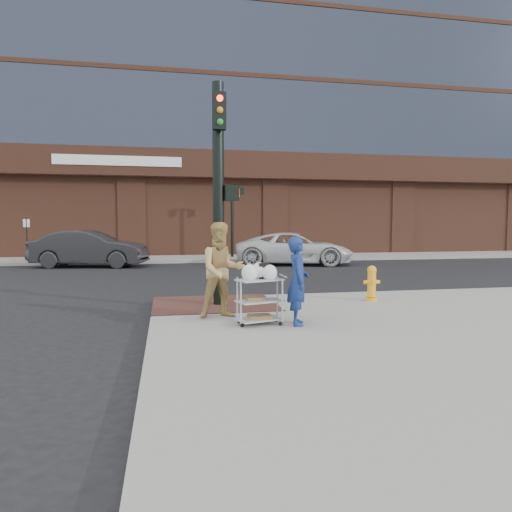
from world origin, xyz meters
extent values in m
plane|color=black|center=(0.00, 0.00, 0.00)|extent=(220.00, 220.00, 0.00)
cube|color=gray|center=(12.50, 32.00, 0.07)|extent=(65.00, 36.00, 0.15)
cube|color=#492A22|center=(-0.60, 0.90, 0.16)|extent=(2.80, 2.40, 0.01)
cube|color=brown|center=(5.00, 31.00, 14.15)|extent=(42.00, 26.00, 28.00)
cylinder|color=black|center=(2.00, 16.00, 2.15)|extent=(0.16, 0.16, 4.00)
cube|color=black|center=(2.00, 16.00, 4.05)|extent=(1.20, 0.06, 0.06)
cube|color=black|center=(1.45, 16.00, 3.85)|extent=(0.22, 0.22, 0.35)
cube|color=black|center=(2.55, 16.00, 3.85)|extent=(0.22, 0.22, 0.35)
cylinder|color=black|center=(-8.50, 15.00, 1.25)|extent=(0.05, 0.05, 2.20)
cylinder|color=black|center=(-0.50, 0.80, 2.65)|extent=(0.26, 0.26, 5.00)
cube|color=black|center=(-0.20, 0.80, 2.70)|extent=(0.32, 0.28, 0.34)
cube|color=#FF260C|center=(-0.04, 0.80, 2.70)|extent=(0.02, 0.18, 0.22)
cube|color=black|center=(-0.50, 0.52, 4.45)|extent=(0.28, 0.18, 0.80)
imported|color=navy|center=(0.68, -1.58, 0.96)|extent=(0.50, 0.66, 1.62)
imported|color=tan|center=(-0.61, -0.66, 1.09)|extent=(1.00, 0.83, 1.89)
imported|color=black|center=(-5.15, 12.69, 0.85)|extent=(5.43, 2.73, 1.71)
imported|color=silver|center=(4.51, 12.03, 0.79)|extent=(6.18, 3.94, 1.59)
cube|color=#A4A5AA|center=(-0.01, -1.43, 0.98)|extent=(0.92, 0.67, 0.03)
cube|color=#A4A5AA|center=(-0.01, -1.43, 0.59)|extent=(0.92, 0.67, 0.03)
cube|color=#A4A5AA|center=(-0.01, -1.43, 0.25)|extent=(0.92, 0.67, 0.03)
cube|color=black|center=(0.08, -1.38, 1.12)|extent=(0.20, 0.13, 0.29)
cube|color=brown|center=(-0.12, -1.43, 0.63)|extent=(0.27, 0.31, 0.07)
cube|color=brown|center=(-0.01, -1.43, 0.30)|extent=(0.42, 0.33, 0.06)
cylinder|color=#FFAC15|center=(3.18, 0.62, 0.19)|extent=(0.28, 0.28, 0.08)
cylinder|color=#FFAC15|center=(3.18, 0.62, 0.55)|extent=(0.20, 0.20, 0.62)
sphere|color=#FFAC15|center=(3.18, 0.62, 0.89)|extent=(0.22, 0.22, 0.22)
cylinder|color=#FFAC15|center=(3.18, 0.62, 0.60)|extent=(0.40, 0.09, 0.09)
cube|color=maroon|center=(-7.12, 15.39, 0.63)|extent=(0.44, 0.40, 0.96)
cube|color=orange|center=(-4.62, 14.79, 0.65)|extent=(0.45, 0.41, 1.00)
cube|color=blue|center=(-6.17, 14.90, 0.72)|extent=(0.51, 0.47, 1.14)
camera|label=1|loc=(-1.68, -9.55, 1.99)|focal=32.00mm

